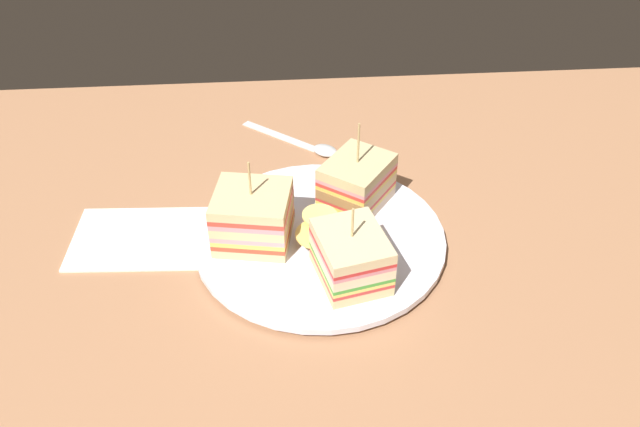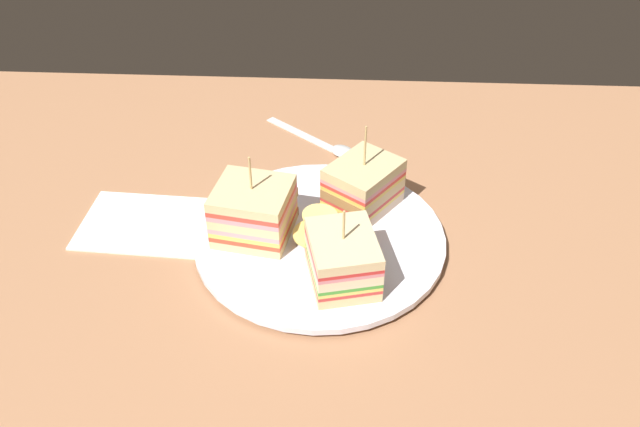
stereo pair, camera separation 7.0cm
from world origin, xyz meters
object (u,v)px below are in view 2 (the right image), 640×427
(chip_pile, at_px, (323,230))
(spoon, at_px, (330,146))
(napkin, at_px, (147,223))
(plate, at_px, (320,239))
(sandwich_wedge_1, at_px, (343,259))
(sandwich_wedge_0, at_px, (254,210))
(sandwich_wedge_2, at_px, (363,186))

(chip_pile, distance_m, spoon, 0.20)
(spoon, distance_m, napkin, 0.26)
(plate, height_order, sandwich_wedge_1, sandwich_wedge_1)
(plate, distance_m, sandwich_wedge_0, 0.08)
(chip_pile, bearing_deg, plate, -67.88)
(sandwich_wedge_2, height_order, napkin, sandwich_wedge_2)
(chip_pile, bearing_deg, spoon, -89.93)
(plate, xyz_separation_m, sandwich_wedge_0, (0.07, -0.00, 0.04))
(sandwich_wedge_0, height_order, napkin, sandwich_wedge_0)
(sandwich_wedge_2, xyz_separation_m, napkin, (0.24, 0.03, -0.04))
(sandwich_wedge_0, distance_m, chip_pile, 0.08)
(spoon, bearing_deg, chip_pile, -50.88)
(napkin, bearing_deg, chip_pile, 171.03)
(sandwich_wedge_0, distance_m, sandwich_wedge_2, 0.13)
(sandwich_wedge_2, relative_size, spoon, 0.81)
(sandwich_wedge_1, height_order, chip_pile, sandwich_wedge_1)
(sandwich_wedge_0, height_order, spoon, sandwich_wedge_0)
(plate, xyz_separation_m, spoon, (-0.00, -0.19, -0.00))
(plate, xyz_separation_m, chip_pile, (-0.00, 0.01, 0.02))
(plate, height_order, spoon, plate)
(spoon, bearing_deg, sandwich_wedge_2, -34.01)
(plate, relative_size, sandwich_wedge_2, 2.58)
(chip_pile, bearing_deg, sandwich_wedge_2, -124.57)
(sandwich_wedge_1, height_order, spoon, sandwich_wedge_1)
(plate, distance_m, sandwich_wedge_1, 0.08)
(chip_pile, relative_size, napkin, 0.49)
(sandwich_wedge_0, relative_size, spoon, 0.76)
(sandwich_wedge_0, bearing_deg, spoon, 79.21)
(plate, bearing_deg, napkin, -6.97)
(sandwich_wedge_1, bearing_deg, sandwich_wedge_0, 41.51)
(sandwich_wedge_0, distance_m, spoon, 0.21)
(sandwich_wedge_0, bearing_deg, napkin, -179.67)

